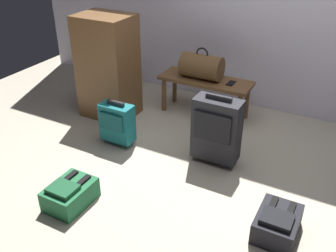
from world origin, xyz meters
The scene contains 9 objects.
ground_plane centered at (0.00, 0.00, 0.00)m, with size 6.60×6.60×0.00m, color #B2A893.
bench centered at (-0.46, 1.08, 0.36)m, with size 1.00×0.36×0.42m.
duffel_bag_brown centered at (-0.51, 1.08, 0.55)m, with size 0.44×0.26×0.34m.
cell_phone centered at (-0.17, 1.08, 0.43)m, with size 0.07×0.14×0.01m.
suitcase_upright_charcoal centered at (0.00, 0.26, 0.34)m, with size 0.41×0.23×0.66m.
suitcase_small_teal centered at (-0.94, 0.10, 0.24)m, with size 0.32×0.18×0.46m.
backpack_dark centered at (0.72, -0.36, 0.09)m, with size 0.28×0.38×0.21m.
backpack_green centered at (-0.76, -0.80, 0.09)m, with size 0.28×0.38×0.21m.
side_cabinet centered at (-1.38, 0.60, 0.55)m, with size 0.56×0.44×1.10m.
Camera 1 is at (0.97, -2.43, 1.97)m, focal length 40.22 mm.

